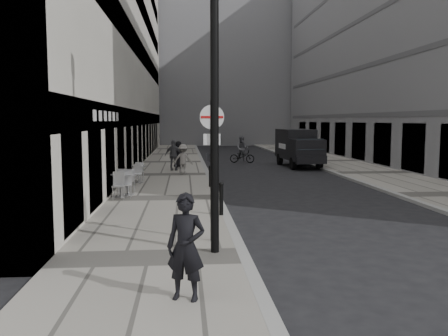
# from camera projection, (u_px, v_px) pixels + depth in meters

# --- Properties ---
(ground) EXTENTS (120.00, 120.00, 0.00)m
(ground) POSITION_uv_depth(u_px,v_px,m) (266.00, 312.00, 7.32)
(ground) COLOR black
(ground) RESTS_ON ground
(sidewalk) EXTENTS (4.00, 60.00, 0.12)m
(sidewalk) POSITION_uv_depth(u_px,v_px,m) (170.00, 175.00, 24.99)
(sidewalk) COLOR gray
(sidewalk) RESTS_ON ground
(far_sidewalk) EXTENTS (4.00, 60.00, 0.12)m
(far_sidewalk) POSITION_uv_depth(u_px,v_px,m) (372.00, 173.00, 25.90)
(far_sidewalk) COLOR gray
(far_sidewalk) RESTS_ON ground
(building_left) EXTENTS (4.00, 45.00, 18.00)m
(building_left) POSITION_uv_depth(u_px,v_px,m) (109.00, 25.00, 30.21)
(building_left) COLOR silver
(building_left) RESTS_ON ground
(building_right) EXTENTS (6.00, 45.00, 20.00)m
(building_right) POSITION_uv_depth(u_px,v_px,m) (411.00, 15.00, 31.77)
(building_right) COLOR slate
(building_right) RESTS_ON ground
(building_far) EXTENTS (24.00, 16.00, 22.00)m
(building_far) POSITION_uv_depth(u_px,v_px,m) (205.00, 59.00, 61.86)
(building_far) COLOR slate
(building_far) RESTS_ON ground
(walking_man) EXTENTS (0.72, 0.58, 1.70)m
(walking_man) POSITION_uv_depth(u_px,v_px,m) (186.00, 247.00, 7.43)
(walking_man) COLOR black
(walking_man) RESTS_ON sidewalk
(sign_post) EXTENTS (0.56, 0.12, 3.28)m
(sign_post) POSITION_uv_depth(u_px,v_px,m) (212.00, 152.00, 10.98)
(sign_post) COLOR black
(sign_post) RESTS_ON sidewalk
(lamppost) EXTENTS (0.31, 0.31, 6.91)m
(lamppost) POSITION_uv_depth(u_px,v_px,m) (215.00, 71.00, 9.84)
(lamppost) COLOR black
(lamppost) RESTS_ON sidewalk
(bollard_near) EXTENTS (0.11, 0.11, 0.85)m
(bollard_near) POSITION_uv_depth(u_px,v_px,m) (210.00, 177.00, 20.22)
(bollard_near) COLOR black
(bollard_near) RESTS_ON sidewalk
(bollard_far) EXTENTS (0.12, 0.12, 0.93)m
(bollard_far) POSITION_uv_depth(u_px,v_px,m) (221.00, 200.00, 14.17)
(bollard_far) COLOR black
(bollard_far) RESTS_ON sidewalk
(panel_van) EXTENTS (2.10, 5.13, 2.38)m
(panel_van) POSITION_uv_depth(u_px,v_px,m) (298.00, 146.00, 30.15)
(panel_van) COLOR black
(panel_van) RESTS_ON ground
(cyclist) EXTENTS (1.82, 1.04, 1.85)m
(cyclist) POSITION_uv_depth(u_px,v_px,m) (242.00, 152.00, 32.95)
(cyclist) COLOR black
(cyclist) RESTS_ON ground
(pedestrian_a) EXTENTS (1.08, 0.61, 1.74)m
(pedestrian_a) POSITION_uv_depth(u_px,v_px,m) (174.00, 155.00, 26.73)
(pedestrian_a) COLOR #535358
(pedestrian_a) RESTS_ON sidewalk
(pedestrian_b) EXTENTS (1.12, 0.79, 1.58)m
(pedestrian_b) POSITION_uv_depth(u_px,v_px,m) (183.00, 159.00, 24.92)
(pedestrian_b) COLOR gray
(pedestrian_b) RESTS_ON sidewalk
(pedestrian_c) EXTENTS (0.85, 0.62, 1.61)m
(pedestrian_c) POSITION_uv_depth(u_px,v_px,m) (179.00, 155.00, 28.14)
(pedestrian_c) COLOR black
(pedestrian_c) RESTS_ON sidewalk
(cafe_table_near) EXTENTS (0.68, 1.53, 0.87)m
(cafe_table_near) POSITION_uv_depth(u_px,v_px,m) (139.00, 173.00, 21.72)
(cafe_table_near) COLOR silver
(cafe_table_near) RESTS_ON sidewalk
(cafe_table_mid) EXTENTS (0.72, 1.63, 0.93)m
(cafe_table_mid) POSITION_uv_depth(u_px,v_px,m) (128.00, 183.00, 18.01)
(cafe_table_mid) COLOR #B7B6B9
(cafe_table_mid) RESTS_ON sidewalk
(cafe_table_far) EXTENTS (0.76, 1.72, 0.98)m
(cafe_table_far) POSITION_uv_depth(u_px,v_px,m) (121.00, 184.00, 17.55)
(cafe_table_far) COLOR #A3A3A5
(cafe_table_far) RESTS_ON sidewalk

